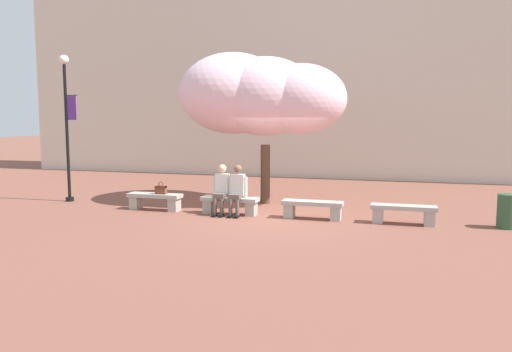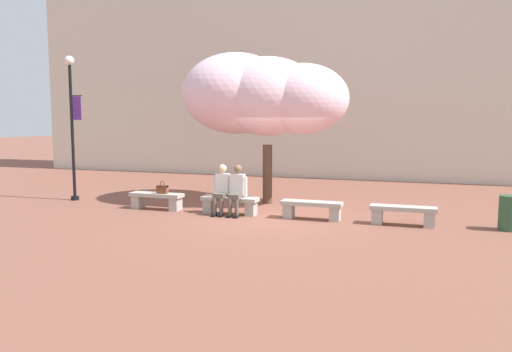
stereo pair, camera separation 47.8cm
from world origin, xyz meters
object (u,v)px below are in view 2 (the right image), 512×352
object	(u,v)px
person_seated_left	(222,187)
handbag	(162,189)
stone_bench_near_west	(230,203)
trash_bin	(509,213)
lamp_post_with_banner	(72,115)
stone_bench_center	(312,208)
cherry_tree_main	(261,96)
person_seated_right	(237,188)
stone_bench_near_east	(403,213)
stone_bench_west_end	(156,199)

from	to	relation	value
person_seated_left	handbag	distance (m)	1.76
stone_bench_near_west	trash_bin	size ratio (longest dim) A/B	1.93
lamp_post_with_banner	trash_bin	distance (m)	12.10
stone_bench_center	cherry_tree_main	world-z (taller)	cherry_tree_main
stone_bench_near_west	lamp_post_with_banner	world-z (taller)	lamp_post_with_banner
handbag	cherry_tree_main	distance (m)	3.90
lamp_post_with_banner	cherry_tree_main	bearing A→B (deg)	14.10
stone_bench_near_west	stone_bench_center	size ratio (longest dim) A/B	1.00
stone_bench_near_west	cherry_tree_main	distance (m)	3.46
stone_bench_center	person_seated_right	world-z (taller)	person_seated_right
person_seated_left	cherry_tree_main	size ratio (longest dim) A/B	0.26
stone_bench_near_west	cherry_tree_main	bearing A→B (deg)	84.01
stone_bench_near_west	stone_bench_near_east	world-z (taller)	same
stone_bench_center	stone_bench_near_east	size ratio (longest dim) A/B	1.00
person_seated_right	lamp_post_with_banner	world-z (taller)	lamp_post_with_banner
stone_bench_center	handbag	bearing A→B (deg)	-179.61
stone_bench_near_east	lamp_post_with_banner	bearing A→B (deg)	176.50
cherry_tree_main	handbag	bearing A→B (deg)	-137.20
stone_bench_west_end	person_seated_right	world-z (taller)	person_seated_right
trash_bin	person_seated_left	bearing A→B (deg)	-177.83
stone_bench_west_end	stone_bench_center	xyz separation A→B (m)	(4.32, 0.00, 0.00)
stone_bench_near_east	trash_bin	bearing A→B (deg)	5.18
stone_bench_west_end	trash_bin	xyz separation A→B (m)	(8.73, 0.20, 0.10)
stone_bench_west_end	handbag	distance (m)	0.35
stone_bench_center	cherry_tree_main	xyz separation A→B (m)	(-1.95, 1.98, 2.84)
stone_bench_near_west	person_seated_right	world-z (taller)	person_seated_right
lamp_post_with_banner	trash_bin	world-z (taller)	lamp_post_with_banner
stone_bench_near_west	cherry_tree_main	xyz separation A→B (m)	(0.21, 1.98, 2.84)
person_seated_left	handbag	xyz separation A→B (m)	(-1.75, 0.03, -0.12)
cherry_tree_main	stone_bench_center	bearing A→B (deg)	-45.32
stone_bench_near_east	cherry_tree_main	distance (m)	5.38
stone_bench_center	stone_bench_near_east	world-z (taller)	same
stone_bench_near_east	stone_bench_west_end	bearing A→B (deg)	180.00
stone_bench_west_end	handbag	world-z (taller)	handbag
cherry_tree_main	lamp_post_with_banner	distance (m)	5.72
stone_bench_center	stone_bench_near_east	bearing A→B (deg)	0.00
handbag	stone_bench_west_end	bearing A→B (deg)	172.15
person_seated_left	cherry_tree_main	bearing A→B (deg)	78.46
stone_bench_west_end	person_seated_right	size ratio (longest dim) A/B	1.17
stone_bench_center	trash_bin	bearing A→B (deg)	2.65
person_seated_left	lamp_post_with_banner	world-z (taller)	lamp_post_with_banner
lamp_post_with_banner	person_seated_right	bearing A→B (deg)	-6.63
stone_bench_west_end	trash_bin	bearing A→B (deg)	1.34
trash_bin	stone_bench_near_east	bearing A→B (deg)	-174.82
stone_bench_west_end	person_seated_left	world-z (taller)	person_seated_left
cherry_tree_main	lamp_post_with_banner	size ratio (longest dim) A/B	1.14
stone_bench_near_east	person_seated_right	bearing A→B (deg)	-179.25
stone_bench_center	stone_bench_west_end	bearing A→B (deg)	180.00
stone_bench_near_east	handbag	distance (m)	6.29
person_seated_left	trash_bin	distance (m)	6.79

